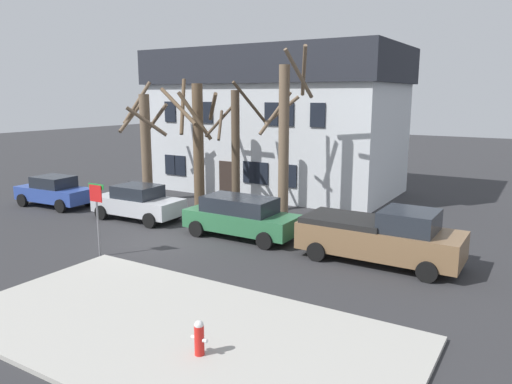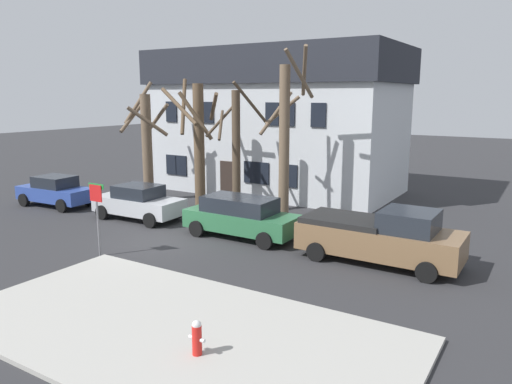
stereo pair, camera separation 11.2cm
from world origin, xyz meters
TOP-DOWN VIEW (x-y plane):
  - ground_plane at (0.00, 0.00)m, footprint 120.00×120.00m
  - sidewalk_slab at (5.56, -5.57)m, footprint 11.73×6.01m
  - building_main at (-1.42, 12.13)m, footprint 14.81×7.86m
  - tree_bare_near at (-5.88, 5.51)m, footprint 2.66×2.64m
  - tree_bare_mid at (-2.48, 5.72)m, footprint 2.76×2.80m
  - tree_bare_far at (0.07, 5.40)m, footprint 2.67×2.63m
  - tree_bare_end at (2.63, 5.65)m, footprint 2.50×2.42m
  - car_blue_sedan at (-9.04, 1.88)m, footprint 4.32×2.15m
  - car_silver_sedan at (-3.27, 2.15)m, footprint 4.44×2.15m
  - car_green_wagon at (2.47, 2.19)m, footprint 4.80×2.03m
  - pickup_truck_brown at (8.32, 2.12)m, footprint 5.59×2.34m
  - fire_hydrant at (6.88, -6.27)m, footprint 0.42×0.22m
  - street_sign_pole at (-0.60, -2.53)m, footprint 0.76×0.07m
  - bicycle_leaning at (-6.94, 5.34)m, footprint 1.75×0.22m

SIDE VIEW (x-z plane):
  - ground_plane at x=0.00m, z-range 0.00..0.00m
  - sidewalk_slab at x=5.56m, z-range 0.00..0.12m
  - bicycle_leaning at x=-6.94m, z-range -0.15..0.88m
  - fire_hydrant at x=6.88m, z-range 0.13..0.94m
  - car_blue_sedan at x=-9.04m, z-range 0.00..1.61m
  - car_silver_sedan at x=-3.27m, z-range 0.00..1.64m
  - car_green_wagon at x=2.47m, z-range 0.04..1.73m
  - pickup_truck_brown at x=8.32m, z-range -0.03..1.95m
  - street_sign_pole at x=-0.60m, z-range 0.54..3.22m
  - tree_bare_near at x=-5.88m, z-range -0.03..6.49m
  - tree_bare_far at x=0.07m, z-range 0.05..6.45m
  - tree_bare_mid at x=-2.48m, z-range 0.20..6.82m
  - tree_bare_end at x=2.63m, z-range -0.05..7.84m
  - building_main at x=-1.42m, z-range 0.08..8.50m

